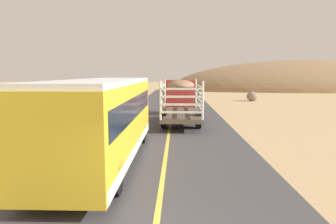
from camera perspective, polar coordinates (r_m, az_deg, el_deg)
livestock_truck at (r=23.23m, az=2.37°, el=3.23°), size 2.53×9.70×3.02m
bus at (r=11.84m, az=-12.15°, el=-1.12°), size 2.54×10.00×3.21m
car_far at (r=45.17m, az=2.42°, el=3.83°), size 1.80×4.40×1.46m
boulder_near_shoulder at (r=39.32m, az=15.73°, el=2.90°), size 1.37×1.26×1.19m
distant_hill at (r=70.06m, az=24.93°, el=3.83°), size 57.56×21.74×12.52m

